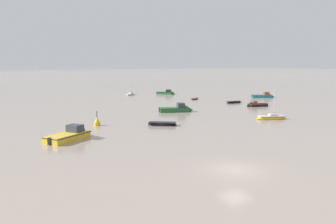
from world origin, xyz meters
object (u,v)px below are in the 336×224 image
sailboat_moored_0 (130,94)px  motorboat_moored_7 (265,96)px  rowboat_moored_1 (195,99)px  motorboat_moored_6 (168,93)px  motorboat_moored_0 (73,136)px  motorboat_moored_1 (179,110)px  motorboat_moored_2 (255,105)px  channel_buoy (97,123)px  rowboat_moored_4 (162,124)px  rowboat_moored_3 (234,102)px  sailboat_moored_1 (271,118)px

sailboat_moored_0 → motorboat_moored_7: 36.70m
rowboat_moored_1 → motorboat_moored_6: size_ratio=0.58×
motorboat_moored_0 → rowboat_moored_1: 48.94m
motorboat_moored_1 → rowboat_moored_1: size_ratio=2.19×
motorboat_moored_2 → channel_buoy: size_ratio=2.13×
rowboat_moored_1 → motorboat_moored_7: (18.48, -5.37, 0.21)m
rowboat_moored_1 → rowboat_moored_4: (-24.43, -28.07, 0.06)m
sailboat_moored_0 → motorboat_moored_1: bearing=-146.5°
motorboat_moored_7 → channel_buoy: size_ratio=2.64×
rowboat_moored_3 → sailboat_moored_1: bearing=-111.1°
motorboat_moored_1 → rowboat_moored_4: size_ratio=1.57×
motorboat_moored_2 → rowboat_moored_4: motorboat_moored_2 is taller
rowboat_moored_4 → motorboat_moored_7: motorboat_moored_7 is taller
sailboat_moored_1 → rowboat_moored_1: bearing=99.3°
motorboat_moored_2 → rowboat_moored_4: size_ratio=1.13×
sailboat_moored_0 → motorboat_moored_6: bearing=-65.6°
rowboat_moored_4 → motorboat_moored_6: (25.42, 43.48, 0.13)m
sailboat_moored_1 → motorboat_moored_2: bearing=76.3°
motorboat_moored_7 → rowboat_moored_4: bearing=-122.9°
rowboat_moored_4 → motorboat_moored_6: bearing=96.0°
motorboat_moored_6 → rowboat_moored_3: bearing=-34.5°
motorboat_moored_1 → rowboat_moored_3: 19.00m
motorboat_moored_1 → motorboat_moored_7: (33.20, 11.46, -0.03)m
motorboat_moored_0 → sailboat_moored_0: sailboat_moored_0 is taller
motorboat_moored_1 → channel_buoy: size_ratio=2.95×
motorboat_moored_6 → channel_buoy: 51.51m
motorboat_moored_7 → channel_buoy: bearing=-131.3°
motorboat_moored_1 → sailboat_moored_0: size_ratio=1.28×
motorboat_moored_1 → motorboat_moored_6: 35.87m
rowboat_moored_1 → rowboat_moored_3: rowboat_moored_3 is taller
rowboat_moored_4 → channel_buoy: 9.52m
motorboat_moored_0 → rowboat_moored_3: bearing=-7.7°
motorboat_moored_1 → rowboat_moored_3: size_ratio=1.75×
sailboat_moored_1 → motorboat_moored_6: bearing=101.7°
rowboat_moored_1 → motorboat_moored_2: bearing=-108.0°
rowboat_moored_1 → motorboat_moored_6: motorboat_moored_6 is taller
motorboat_moored_0 → rowboat_moored_1: size_ratio=2.18×
motorboat_moored_0 → sailboat_moored_0: bearing=26.5°
rowboat_moored_4 → sailboat_moored_1: size_ratio=0.78×
motorboat_moored_2 → motorboat_moored_7: bearing=-130.1°
rowboat_moored_1 → sailboat_moored_0: bearing=88.3°
sailboat_moored_1 → motorboat_moored_1: bearing=140.0°
rowboat_moored_4 → motorboat_moored_6: 50.36m
rowboat_moored_3 → motorboat_moored_7: motorboat_moored_7 is taller
sailboat_moored_0 → motorboat_moored_6: sailboat_moored_0 is taller
sailboat_moored_0 → sailboat_moored_1: bearing=-134.3°
rowboat_moored_3 → channel_buoy: channel_buoy is taller
rowboat_moored_1 → motorboat_moored_6: 15.44m
motorboat_moored_2 → motorboat_moored_7: (15.34, 12.54, 0.07)m
rowboat_moored_3 → motorboat_moored_6: 26.48m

